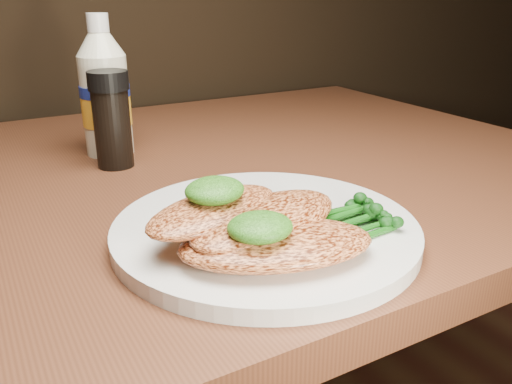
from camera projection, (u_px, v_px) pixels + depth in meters
plate at (265, 229)px, 0.52m from camera, size 0.30×0.30×0.02m
chicken_front at (277, 244)px, 0.44m from camera, size 0.19×0.14×0.03m
chicken_mid at (266, 219)px, 0.47m from camera, size 0.18×0.13×0.03m
chicken_back at (214, 210)px, 0.47m from camera, size 0.16×0.12×0.02m
pesto_front at (260, 227)px, 0.42m from camera, size 0.06×0.05×0.02m
pesto_back at (215, 190)px, 0.47m from camera, size 0.07×0.07×0.02m
broccolini_bundle at (334, 219)px, 0.49m from camera, size 0.16×0.14×0.02m
mayo_bottle at (104, 86)px, 0.75m from camera, size 0.08×0.08×0.20m
pepper_grinder at (112, 120)px, 0.70m from camera, size 0.06×0.06×0.13m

